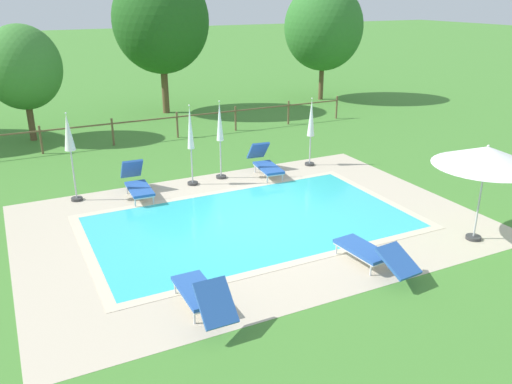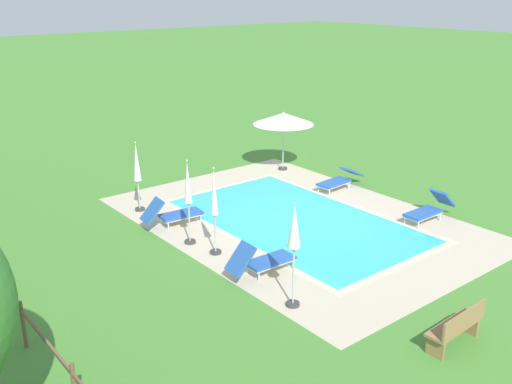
% 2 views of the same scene
% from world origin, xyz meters
% --- Properties ---
extents(ground_plane, '(160.00, 160.00, 0.00)m').
position_xyz_m(ground_plane, '(0.00, 0.00, 0.00)').
color(ground_plane, '#478433').
extents(pool_deck_paving, '(11.41, 8.02, 0.01)m').
position_xyz_m(pool_deck_paving, '(0.00, 0.00, 0.00)').
color(pool_deck_paving, beige).
rests_on(pool_deck_paving, ground).
extents(swimming_pool_water, '(7.91, 4.52, 0.01)m').
position_xyz_m(swimming_pool_water, '(0.00, 0.00, 0.01)').
color(swimming_pool_water, '#38C6D1').
rests_on(swimming_pool_water, ground).
extents(pool_coping_rim, '(8.39, 5.00, 0.01)m').
position_xyz_m(pool_coping_rim, '(0.00, 0.00, 0.01)').
color(pool_coping_rim, beige).
rests_on(pool_coping_rim, ground).
extents(sun_lounger_north_near_steps, '(0.79, 1.95, 0.96)m').
position_xyz_m(sun_lounger_north_near_steps, '(2.06, 3.22, 0.39)').
color(sun_lounger_north_near_steps, '#2856A8').
rests_on(sun_lounger_north_near_steps, ground).
extents(sun_lounger_north_mid, '(0.78, 2.12, 0.71)m').
position_xyz_m(sun_lounger_north_mid, '(1.27, -3.27, 0.35)').
color(sun_lounger_north_mid, '#2856A8').
rests_on(sun_lounger_north_mid, ground).
extents(sun_lounger_north_far, '(0.67, 1.90, 0.97)m').
position_xyz_m(sun_lounger_north_far, '(-2.14, 3.15, 0.39)').
color(sun_lounger_north_far, '#2856A8').
rests_on(sun_lounger_north_far, ground).
extents(sun_lounger_north_end, '(0.61, 1.95, 0.91)m').
position_xyz_m(sun_lounger_north_end, '(-2.59, -3.24, 0.38)').
color(sun_lounger_north_end, '#2856A8').
rests_on(sun_lounger_north_end, ground).
extents(patio_umbrella_open_foreground, '(2.39, 2.39, 2.34)m').
position_xyz_m(patio_umbrella_open_foreground, '(4.33, -3.25, 2.07)').
color(patio_umbrella_open_foreground, '#383838').
rests_on(patio_umbrella_open_foreground, ground).
extents(patio_umbrella_closed_row_west, '(0.32, 0.32, 2.48)m').
position_xyz_m(patio_umbrella_closed_row_west, '(-0.39, 3.35, 1.53)').
color(patio_umbrella_closed_row_west, '#383838').
rests_on(patio_umbrella_closed_row_west, ground).
extents(patio_umbrella_closed_row_mid_west, '(0.32, 0.32, 2.48)m').
position_xyz_m(patio_umbrella_closed_row_mid_west, '(0.64, 3.53, 1.58)').
color(patio_umbrella_closed_row_mid_west, '#383838').
rests_on(patio_umbrella_closed_row_mid_west, ground).
extents(patio_umbrella_closed_row_centre, '(0.32, 0.32, 2.32)m').
position_xyz_m(patio_umbrella_closed_row_centre, '(3.86, 3.40, 1.47)').
color(patio_umbrella_closed_row_centre, '#383838').
rests_on(patio_umbrella_closed_row_centre, ground).
extents(patio_umbrella_closed_row_mid_east, '(0.32, 0.32, 2.54)m').
position_xyz_m(patio_umbrella_closed_row_mid_east, '(-3.79, 3.58, 1.80)').
color(patio_umbrella_closed_row_mid_east, '#383838').
rests_on(patio_umbrella_closed_row_mid_east, ground).
extents(perimeter_fence, '(18.20, 0.08, 1.05)m').
position_xyz_m(perimeter_fence, '(-0.30, 8.91, 0.67)').
color(perimeter_fence, brown).
rests_on(perimeter_fence, ground).
extents(tree_west_mid, '(4.46, 4.46, 6.73)m').
position_xyz_m(tree_west_mid, '(2.00, 13.68, 4.31)').
color(tree_west_mid, brown).
rests_on(tree_west_mid, ground).
extents(tree_centre, '(4.15, 4.15, 6.08)m').
position_xyz_m(tree_centre, '(10.68, 13.21, 3.82)').
color(tree_centre, brown).
rests_on(tree_centre, ground).
extents(tree_east_mid, '(2.92, 2.92, 4.47)m').
position_xyz_m(tree_east_mid, '(-4.31, 11.11, 2.85)').
color(tree_east_mid, brown).
rests_on(tree_east_mid, ground).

